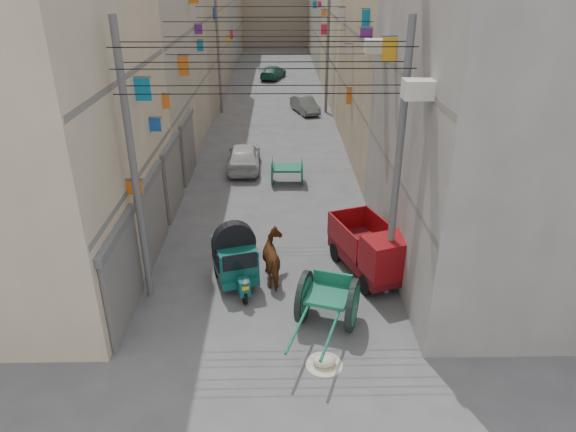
{
  "coord_description": "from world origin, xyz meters",
  "views": [
    {
      "loc": [
        0.36,
        -7.16,
        8.96
      ],
      "look_at": [
        0.6,
        6.5,
        2.37
      ],
      "focal_mm": 32.0,
      "sensor_mm": 36.0,
      "label": 1
    }
  ],
  "objects_px": {
    "mini_truck": "(375,255)",
    "distant_car_green": "(273,72)",
    "horse": "(276,259)",
    "second_cart": "(287,169)",
    "feed_sack": "(324,360)",
    "tonga_cart": "(328,300)",
    "auto_rickshaw": "(235,256)",
    "distant_car_grey": "(305,105)",
    "distant_car_white": "(244,156)"
  },
  "relations": [
    {
      "from": "auto_rickshaw",
      "to": "tonga_cart",
      "type": "xyz_separation_m",
      "value": [
        2.7,
        -2.1,
        -0.18
      ]
    },
    {
      "from": "second_cart",
      "to": "horse",
      "type": "xyz_separation_m",
      "value": [
        -0.48,
        -8.16,
        0.07
      ]
    },
    {
      "from": "distant_car_white",
      "to": "tonga_cart",
      "type": "bearing_deg",
      "value": 102.88
    },
    {
      "from": "tonga_cart",
      "to": "second_cart",
      "type": "xyz_separation_m",
      "value": [
        -0.96,
        10.46,
        -0.09
      ]
    },
    {
      "from": "auto_rickshaw",
      "to": "distant_car_green",
      "type": "xyz_separation_m",
      "value": [
        0.89,
        33.53,
        -0.39
      ]
    },
    {
      "from": "feed_sack",
      "to": "distant_car_grey",
      "type": "bearing_deg",
      "value": 88.41
    },
    {
      "from": "horse",
      "to": "distant_car_white",
      "type": "distance_m",
      "value": 10.25
    },
    {
      "from": "auto_rickshaw",
      "to": "distant_car_white",
      "type": "height_order",
      "value": "auto_rickshaw"
    },
    {
      "from": "tonga_cart",
      "to": "distant_car_grey",
      "type": "height_order",
      "value": "tonga_cart"
    },
    {
      "from": "tonga_cart",
      "to": "distant_car_grey",
      "type": "distance_m",
      "value": 23.39
    },
    {
      "from": "auto_rickshaw",
      "to": "tonga_cart",
      "type": "bearing_deg",
      "value": -54.58
    },
    {
      "from": "auto_rickshaw",
      "to": "mini_truck",
      "type": "distance_m",
      "value": 4.36
    },
    {
      "from": "mini_truck",
      "to": "feed_sack",
      "type": "relative_size",
      "value": 6.03
    },
    {
      "from": "feed_sack",
      "to": "second_cart",
      "type": "bearing_deg",
      "value": 93.48
    },
    {
      "from": "tonga_cart",
      "to": "mini_truck",
      "type": "distance_m",
      "value": 2.8
    },
    {
      "from": "horse",
      "to": "distant_car_green",
      "type": "xyz_separation_m",
      "value": [
        -0.38,
        33.35,
        -0.19
      ]
    },
    {
      "from": "feed_sack",
      "to": "horse",
      "type": "height_order",
      "value": "horse"
    },
    {
      "from": "horse",
      "to": "distant_car_grey",
      "type": "xyz_separation_m",
      "value": [
        1.92,
        21.09,
        -0.21
      ]
    },
    {
      "from": "tonga_cart",
      "to": "distant_car_green",
      "type": "xyz_separation_m",
      "value": [
        -1.81,
        35.64,
        -0.2
      ]
    },
    {
      "from": "auto_rickshaw",
      "to": "mini_truck",
      "type": "bearing_deg",
      "value": -14.71
    },
    {
      "from": "auto_rickshaw",
      "to": "distant_car_grey",
      "type": "distance_m",
      "value": 21.52
    },
    {
      "from": "feed_sack",
      "to": "distant_car_grey",
      "type": "xyz_separation_m",
      "value": [
        0.7,
        25.08,
        0.4
      ]
    },
    {
      "from": "tonga_cart",
      "to": "feed_sack",
      "type": "distance_m",
      "value": 1.82
    },
    {
      "from": "distant_car_white",
      "to": "distant_car_grey",
      "type": "height_order",
      "value": "distant_car_white"
    },
    {
      "from": "mini_truck",
      "to": "distant_car_green",
      "type": "distance_m",
      "value": 33.57
    },
    {
      "from": "tonga_cart",
      "to": "distant_car_green",
      "type": "bearing_deg",
      "value": 111.32
    },
    {
      "from": "distant_car_green",
      "to": "tonga_cart",
      "type": "bearing_deg",
      "value": 109.55
    },
    {
      "from": "auto_rickshaw",
      "to": "distant_car_grey",
      "type": "height_order",
      "value": "auto_rickshaw"
    },
    {
      "from": "tonga_cart",
      "to": "feed_sack",
      "type": "relative_size",
      "value": 5.96
    },
    {
      "from": "tonga_cart",
      "to": "horse",
      "type": "bearing_deg",
      "value": 140.49
    },
    {
      "from": "auto_rickshaw",
      "to": "feed_sack",
      "type": "distance_m",
      "value": 4.61
    },
    {
      "from": "distant_car_white",
      "to": "distant_car_grey",
      "type": "distance_m",
      "value": 11.52
    },
    {
      "from": "distant_car_grey",
      "to": "distant_car_white",
      "type": "bearing_deg",
      "value": -124.94
    },
    {
      "from": "distant_car_green",
      "to": "distant_car_grey",
      "type": "bearing_deg",
      "value": 117.23
    },
    {
      "from": "second_cart",
      "to": "feed_sack",
      "type": "distance_m",
      "value": 12.19
    },
    {
      "from": "auto_rickshaw",
      "to": "distant_car_white",
      "type": "relative_size",
      "value": 0.62
    },
    {
      "from": "tonga_cart",
      "to": "horse",
      "type": "distance_m",
      "value": 2.71
    },
    {
      "from": "horse",
      "to": "distant_car_green",
      "type": "bearing_deg",
      "value": -102.17
    },
    {
      "from": "mini_truck",
      "to": "horse",
      "type": "xyz_separation_m",
      "value": [
        -3.1,
        0.04,
        -0.12
      ]
    },
    {
      "from": "second_cart",
      "to": "distant_car_green",
      "type": "xyz_separation_m",
      "value": [
        -0.86,
        25.18,
        -0.12
      ]
    },
    {
      "from": "horse",
      "to": "distant_car_grey",
      "type": "relative_size",
      "value": 0.54
    },
    {
      "from": "distant_car_green",
      "to": "horse",
      "type": "bearing_deg",
      "value": 107.28
    },
    {
      "from": "feed_sack",
      "to": "distant_car_white",
      "type": "bearing_deg",
      "value": 101.3
    },
    {
      "from": "horse",
      "to": "distant_car_green",
      "type": "relative_size",
      "value": 0.46
    },
    {
      "from": "feed_sack",
      "to": "horse",
      "type": "distance_m",
      "value": 4.21
    },
    {
      "from": "auto_rickshaw",
      "to": "feed_sack",
      "type": "bearing_deg",
      "value": -73.49
    },
    {
      "from": "tonga_cart",
      "to": "distant_car_white",
      "type": "height_order",
      "value": "tonga_cart"
    },
    {
      "from": "tonga_cart",
      "to": "horse",
      "type": "xyz_separation_m",
      "value": [
        -1.44,
        2.29,
        -0.02
      ]
    },
    {
      "from": "distant_car_white",
      "to": "distant_car_green",
      "type": "height_order",
      "value": "distant_car_white"
    },
    {
      "from": "auto_rickshaw",
      "to": "horse",
      "type": "relative_size",
      "value": 1.34
    }
  ]
}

